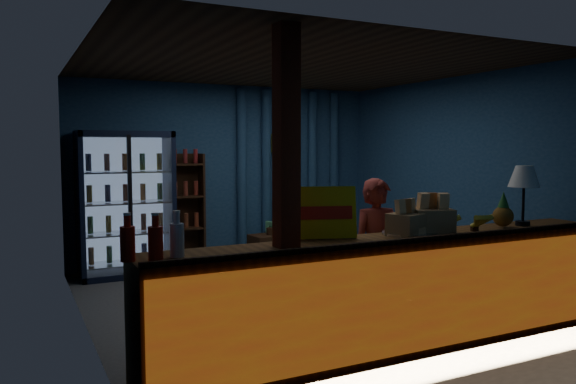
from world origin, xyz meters
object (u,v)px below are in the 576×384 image
at_px(pastry_tray, 409,232).
at_px(table_lamp, 524,179).
at_px(shopkeeper, 378,253).
at_px(green_chair, 299,242).

xyz_separation_m(pastry_tray, table_lamp, (1.31, -0.05, 0.42)).
height_order(shopkeeper, pastry_tray, shopkeeper).
relative_size(green_chair, table_lamp, 1.26).
height_order(green_chair, table_lamp, table_lamp).
bearing_deg(pastry_tray, table_lamp, -2.20).
bearing_deg(green_chair, table_lamp, 90.42).
relative_size(green_chair, pastry_tray, 1.54).
distance_m(shopkeeper, pastry_tray, 0.57).
relative_size(shopkeeper, green_chair, 1.95).
distance_m(green_chair, pastry_tray, 3.36).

